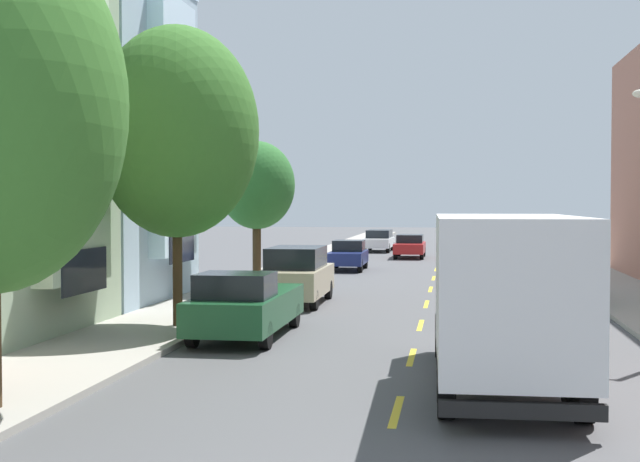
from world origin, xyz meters
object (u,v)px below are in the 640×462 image
at_px(parked_pickup_teal, 552,278).
at_px(moving_red_sedan, 410,246).
at_px(delivery_box_truck, 502,289).
at_px(parked_suv_champagne, 296,275).
at_px(parked_sedan_charcoal, 517,249).
at_px(street_tree_second, 177,132).
at_px(parked_hatchback_navy, 348,255).
at_px(parked_wagon_white, 379,240).
at_px(street_tree_third, 257,186).
at_px(parked_hatchback_orange, 534,264).
at_px(parked_pickup_forest, 245,305).

height_order(parked_pickup_teal, moving_red_sedan, parked_pickup_teal).
distance_m(delivery_box_truck, parked_suv_champagne, 13.84).
bearing_deg(parked_sedan_charcoal, street_tree_second, -110.99).
height_order(delivery_box_truck, parked_hatchback_navy, delivery_box_truck).
distance_m(parked_pickup_teal, parked_wagon_white, 30.53).
xyz_separation_m(street_tree_third, parked_pickup_teal, (10.67, -0.95, -3.23)).
bearing_deg(parked_hatchback_orange, delivery_box_truck, -96.54).
distance_m(street_tree_second, parked_sedan_charcoal, 30.70).
bearing_deg(parked_suv_champagne, parked_pickup_teal, 12.34).
xyz_separation_m(parked_suv_champagne, moving_red_sedan, (2.56, 24.69, -0.24)).
distance_m(street_tree_third, delivery_box_truck, 17.41).
xyz_separation_m(parked_hatchback_navy, moving_red_sedan, (2.61, 10.11, -0.01)).
distance_m(parked_hatchback_navy, parked_sedan_charcoal, 11.51).
distance_m(parked_pickup_forest, parked_hatchback_orange, 18.96).
relative_size(street_tree_second, delivery_box_truck, 1.05).
xyz_separation_m(parked_pickup_teal, moving_red_sedan, (-6.07, 22.80, -0.08)).
relative_size(parked_wagon_white, moving_red_sedan, 1.05).
bearing_deg(parked_pickup_teal, delivery_box_truck, -99.83).
relative_size(delivery_box_truck, parked_hatchback_navy, 1.90).
bearing_deg(parked_hatchback_orange, parked_hatchback_navy, 149.88).
height_order(delivery_box_truck, moving_red_sedan, delivery_box_truck).
height_order(parked_wagon_white, parked_sedan_charcoal, parked_wagon_white).
height_order(street_tree_second, moving_red_sedan, street_tree_second).
relative_size(parked_sedan_charcoal, moving_red_sedan, 1.01).
height_order(parked_hatchback_orange, parked_pickup_teal, parked_pickup_teal).
relative_size(parked_pickup_forest, parked_hatchback_orange, 1.32).
height_order(parked_hatchback_navy, moving_red_sedan, parked_hatchback_navy).
relative_size(delivery_box_truck, parked_pickup_forest, 1.44).
xyz_separation_m(delivery_box_truck, parked_wagon_white, (-6.10, 43.55, -1.04)).
bearing_deg(parked_pickup_teal, moving_red_sedan, 104.92).
height_order(street_tree_second, delivery_box_truck, street_tree_second).
xyz_separation_m(parked_wagon_white, parked_sedan_charcoal, (8.77, -9.31, -0.05)).
bearing_deg(street_tree_third, street_tree_second, -90.00).
bearing_deg(parked_pickup_teal, street_tree_third, 174.90).
bearing_deg(delivery_box_truck, parked_suv_champagne, 116.52).
bearing_deg(parked_hatchback_navy, delivery_box_truck, -77.01).
bearing_deg(street_tree_third, parked_wagon_white, 85.75).
bearing_deg(parked_pickup_teal, parked_wagon_white, 106.30).
distance_m(parked_pickup_teal, parked_sedan_charcoal, 20.00).
distance_m(street_tree_third, parked_hatchback_orange, 13.04).
distance_m(parked_hatchback_orange, moving_red_sedan, 16.36).
bearing_deg(parked_pickup_forest, parked_pickup_teal, 47.15).
height_order(parked_pickup_forest, parked_hatchback_orange, parked_pickup_forest).
height_order(street_tree_second, street_tree_third, street_tree_second).
height_order(delivery_box_truck, parked_pickup_forest, delivery_box_truck).
bearing_deg(parked_pickup_forest, moving_red_sedan, 85.52).
bearing_deg(parked_hatchback_orange, parked_suv_champagne, -132.36).
bearing_deg(moving_red_sedan, street_tree_third, -101.89).
distance_m(street_tree_second, parked_hatchback_navy, 21.62).
bearing_deg(parked_pickup_forest, delivery_box_truck, -39.20).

